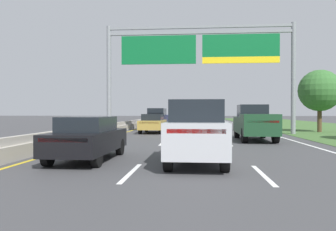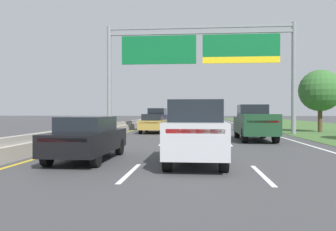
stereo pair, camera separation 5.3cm
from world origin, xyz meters
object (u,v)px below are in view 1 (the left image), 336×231
object	(u,v)px
overhead_sign_gantry	(199,55)
pickup_truck_darkgreen	(254,123)
car_grey_centre_lane_sedan	(194,119)
car_navy_left_lane_suv	(157,118)
roadside_tree_mid	(320,91)
car_black_left_lane_sedan	(88,138)
car_gold_left_lane_sedan	(153,123)
car_silver_centre_lane_suv	(196,131)

from	to	relation	value
overhead_sign_gantry	pickup_truck_darkgreen	size ratio (longest dim) A/B	2.78
pickup_truck_darkgreen	car_grey_centre_lane_sedan	size ratio (longest dim) A/B	1.22
car_navy_left_lane_suv	roadside_tree_mid	xyz separation A→B (m)	(14.53, -4.78, 2.46)
car_navy_left_lane_suv	roadside_tree_mid	distance (m)	15.49
car_black_left_lane_sedan	car_navy_left_lane_suv	world-z (taller)	car_navy_left_lane_suv
overhead_sign_gantry	car_grey_centre_lane_sedan	xyz separation A→B (m)	(-0.47, 18.75, -5.46)
overhead_sign_gantry	car_black_left_lane_sedan	world-z (taller)	overhead_sign_gantry
overhead_sign_gantry	car_black_left_lane_sedan	xyz separation A→B (m)	(-4.17, -14.72, -5.46)
car_black_left_lane_sedan	car_navy_left_lane_suv	distance (m)	22.21
car_grey_centre_lane_sedan	car_navy_left_lane_suv	distance (m)	11.88
car_gold_left_lane_sedan	roadside_tree_mid	xyz separation A→B (m)	(14.11, 2.03, 2.74)
car_black_left_lane_sedan	roadside_tree_mid	distance (m)	22.82
overhead_sign_gantry	roadside_tree_mid	xyz separation A→B (m)	(10.31, 2.71, -2.72)
overhead_sign_gantry	car_gold_left_lane_sedan	distance (m)	6.68
car_gold_left_lane_sedan	car_navy_left_lane_suv	bearing A→B (deg)	4.55
car_grey_centre_lane_sedan	car_navy_left_lane_suv	xyz separation A→B (m)	(-3.75, -11.27, 0.28)
pickup_truck_darkgreen	car_navy_left_lane_suv	distance (m)	15.22
car_grey_centre_lane_sedan	roadside_tree_mid	size ratio (longest dim) A/B	0.83
car_grey_centre_lane_sedan	car_silver_centre_lane_suv	distance (m)	33.86
car_black_left_lane_sedan	roadside_tree_mid	xyz separation A→B (m)	(14.48, 17.42, 2.74)
car_grey_centre_lane_sedan	car_navy_left_lane_suv	bearing A→B (deg)	162.51
car_black_left_lane_sedan	roadside_tree_mid	bearing A→B (deg)	-38.85
overhead_sign_gantry	car_grey_centre_lane_sedan	world-z (taller)	overhead_sign_gantry
car_black_left_lane_sedan	roadside_tree_mid	size ratio (longest dim) A/B	0.83
car_black_left_lane_sedan	overhead_sign_gantry	bearing A→B (deg)	-14.95
overhead_sign_gantry	car_navy_left_lane_suv	world-z (taller)	overhead_sign_gantry
car_gold_left_lane_sedan	car_navy_left_lane_suv	distance (m)	6.83
car_grey_centre_lane_sedan	car_navy_left_lane_suv	size ratio (longest dim) A/B	0.94
roadside_tree_mid	pickup_truck_darkgreen	bearing A→B (deg)	-129.61
overhead_sign_gantry	car_black_left_lane_sedan	size ratio (longest dim) A/B	3.40
car_gold_left_lane_sedan	car_grey_centre_lane_sedan	xyz separation A→B (m)	(3.33, 18.08, 0.00)
car_gold_left_lane_sedan	car_grey_centre_lane_sedan	size ratio (longest dim) A/B	1.00
car_gold_left_lane_sedan	car_silver_centre_lane_suv	xyz separation A→B (m)	(3.52, -15.78, 0.28)
overhead_sign_gantry	car_silver_centre_lane_suv	bearing A→B (deg)	-91.06
roadside_tree_mid	car_navy_left_lane_suv	bearing A→B (deg)	161.79
pickup_truck_darkgreen	car_black_left_lane_sedan	size ratio (longest dim) A/B	1.22
pickup_truck_darkgreen	roadside_tree_mid	distance (m)	11.25
overhead_sign_gantry	car_grey_centre_lane_sedan	distance (m)	19.53
car_navy_left_lane_suv	car_black_left_lane_sedan	bearing A→B (deg)	-179.07
car_gold_left_lane_sedan	roadside_tree_mid	size ratio (longest dim) A/B	0.83
pickup_truck_darkgreen	car_silver_centre_lane_suv	world-z (taller)	pickup_truck_darkgreen
pickup_truck_darkgreen	roadside_tree_mid	world-z (taller)	roadside_tree_mid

